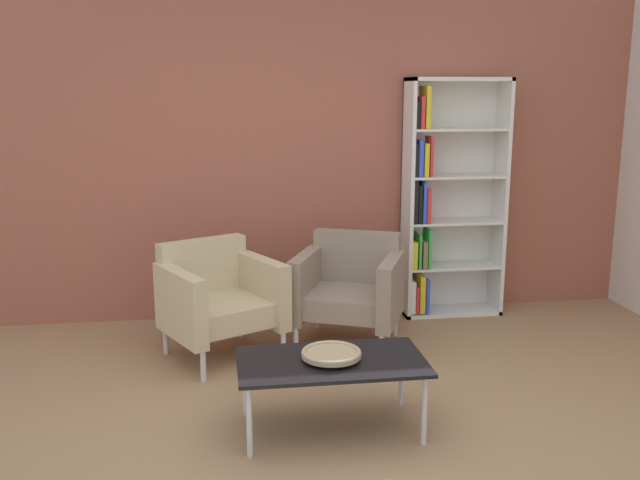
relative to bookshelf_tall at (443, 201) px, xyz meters
The scene contains 7 objects.
ground_plane 2.71m from the bookshelf_tall, 118.11° to the right, with size 8.32×8.32×0.00m, color #9E7751.
brick_back_panel 1.33m from the bookshelf_tall, behind, with size 6.40×0.12×2.90m, color #9E5642.
bookshelf_tall is the anchor object (origin of this frame).
coffee_table_low 2.31m from the bookshelf_tall, 122.85° to the right, with size 1.00×0.56×0.40m.
decorative_bowl 2.30m from the bookshelf_tall, 122.85° to the right, with size 0.32×0.32×0.05m.
armchair_corner_red 2.00m from the bookshelf_tall, 159.13° to the right, with size 0.92×0.90×0.78m.
armchair_spare_guest 1.16m from the bookshelf_tall, 146.43° to the right, with size 0.91×0.88×0.78m.
Camera 1 is at (-0.58, -3.07, 1.80)m, focal length 39.06 mm.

